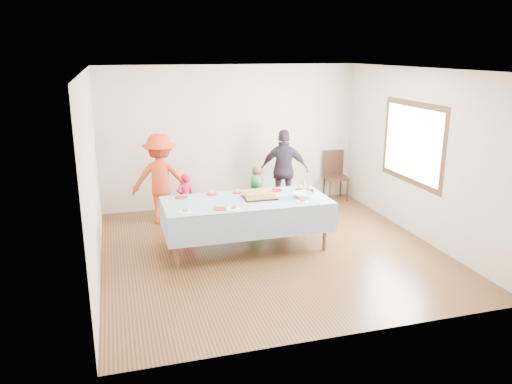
# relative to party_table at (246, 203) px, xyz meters

# --- Properties ---
(ground) EXTENTS (5.00, 5.00, 0.00)m
(ground) POSITION_rel_party_table_xyz_m (0.33, -0.18, -0.72)
(ground) COLOR #412612
(ground) RESTS_ON ground
(room_walls) EXTENTS (5.04, 5.04, 2.72)m
(room_walls) POSITION_rel_party_table_xyz_m (0.38, -0.18, 1.05)
(room_walls) COLOR beige
(room_walls) RESTS_ON ground
(party_table) EXTENTS (2.50, 1.10, 0.78)m
(party_table) POSITION_rel_party_table_xyz_m (0.00, 0.00, 0.00)
(party_table) COLOR brown
(party_table) RESTS_ON ground
(birthday_cake) EXTENTS (0.50, 0.38, 0.09)m
(birthday_cake) POSITION_rel_party_table_xyz_m (0.22, 0.04, 0.10)
(birthday_cake) COLOR black
(birthday_cake) RESTS_ON party_table
(rolls_tray) EXTENTS (0.30, 0.30, 0.09)m
(rolls_tray) POSITION_rel_party_table_xyz_m (1.02, 0.21, 0.09)
(rolls_tray) COLOR black
(rolls_tray) RESTS_ON party_table
(punch_bowl) EXTENTS (0.31, 0.31, 0.08)m
(punch_bowl) POSITION_rel_party_table_xyz_m (0.86, -0.11, 0.09)
(punch_bowl) COLOR silver
(punch_bowl) RESTS_ON party_table
(party_hat) EXTENTS (0.10, 0.10, 0.16)m
(party_hat) POSITION_rel_party_table_xyz_m (1.08, 0.40, 0.14)
(party_hat) COLOR silver
(party_hat) RESTS_ON party_table
(fork_pile) EXTENTS (0.24, 0.18, 0.07)m
(fork_pile) POSITION_rel_party_table_xyz_m (0.55, -0.12, 0.09)
(fork_pile) COLOR white
(fork_pile) RESTS_ON party_table
(plate_red_far_a) EXTENTS (0.20, 0.20, 0.01)m
(plate_red_far_a) POSITION_rel_party_table_xyz_m (-0.93, 0.39, 0.06)
(plate_red_far_a) COLOR red
(plate_red_far_a) RESTS_ON party_table
(plate_red_far_b) EXTENTS (0.16, 0.16, 0.01)m
(plate_red_far_b) POSITION_rel_party_table_xyz_m (-0.45, 0.43, 0.06)
(plate_red_far_b) COLOR red
(plate_red_far_b) RESTS_ON party_table
(plate_red_far_c) EXTENTS (0.16, 0.16, 0.01)m
(plate_red_far_c) POSITION_rel_party_table_xyz_m (-0.04, 0.39, 0.06)
(plate_red_far_c) COLOR red
(plate_red_far_c) RESTS_ON party_table
(plate_red_far_d) EXTENTS (0.19, 0.19, 0.01)m
(plate_red_far_d) POSITION_rel_party_table_xyz_m (0.60, 0.36, 0.06)
(plate_red_far_d) COLOR red
(plate_red_far_d) RESTS_ON party_table
(plate_red_near) EXTENTS (0.18, 0.18, 0.01)m
(plate_red_near) POSITION_rel_party_table_xyz_m (-0.48, -0.34, 0.06)
(plate_red_near) COLOR red
(plate_red_near) RESTS_ON party_table
(plate_white_left) EXTENTS (0.20, 0.20, 0.01)m
(plate_white_left) POSITION_rel_party_table_xyz_m (-0.98, -0.36, 0.06)
(plate_white_left) COLOR white
(plate_white_left) RESTS_ON party_table
(plate_white_mid) EXTENTS (0.22, 0.22, 0.01)m
(plate_white_mid) POSITION_rel_party_table_xyz_m (-0.30, -0.40, 0.06)
(plate_white_mid) COLOR white
(plate_white_mid) RESTS_ON party_table
(plate_white_right) EXTENTS (0.19, 0.19, 0.01)m
(plate_white_right) POSITION_rel_party_table_xyz_m (0.77, -0.35, 0.06)
(plate_white_right) COLOR white
(plate_white_right) RESTS_ON party_table
(dining_chair) EXTENTS (0.46, 0.46, 0.99)m
(dining_chair) POSITION_rel_party_table_xyz_m (2.43, 2.10, -0.17)
(dining_chair) COLOR black
(dining_chair) RESTS_ON ground
(toddler_left) EXTENTS (0.36, 0.28, 0.89)m
(toddler_left) POSITION_rel_party_table_xyz_m (-0.71, 1.49, -0.28)
(toddler_left) COLOR #CA193F
(toddler_left) RESTS_ON ground
(toddler_mid) EXTENTS (0.44, 0.31, 0.83)m
(toddler_mid) POSITION_rel_party_table_xyz_m (0.51, 1.23, -0.31)
(toddler_mid) COLOR #297C3D
(toddler_mid) RESTS_ON ground
(toddler_right) EXTENTS (0.47, 0.37, 0.96)m
(toddler_right) POSITION_rel_party_table_xyz_m (0.54, 1.38, -0.24)
(toddler_right) COLOR tan
(toddler_right) RESTS_ON ground
(adult_left) EXTENTS (1.10, 0.74, 1.58)m
(adult_left) POSITION_rel_party_table_xyz_m (-1.12, 1.60, 0.07)
(adult_left) COLOR red
(adult_left) RESTS_ON ground
(adult_right) EXTENTS (0.98, 0.67, 1.54)m
(adult_right) POSITION_rel_party_table_xyz_m (1.20, 1.71, 0.04)
(adult_right) COLOR #2E2533
(adult_right) RESTS_ON ground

